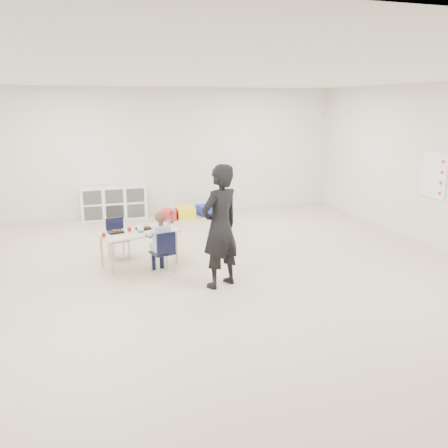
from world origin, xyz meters
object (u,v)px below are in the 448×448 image
object	(u,v)px
chair_near	(162,252)
child	(162,240)
adult	(220,227)
table	(139,248)
cubby_shelf	(114,203)

from	to	relation	value
chair_near	child	bearing A→B (deg)	0.00
adult	table	bearing A→B (deg)	-79.18
table	cubby_shelf	xyz separation A→B (m)	(-0.13, 3.28, 0.08)
chair_near	adult	xyz separation A→B (m)	(0.66, -0.76, 0.52)
child	table	bearing A→B (deg)	106.31
adult	chair_near	bearing A→B (deg)	-75.90
table	cubby_shelf	bearing A→B (deg)	76.93
cubby_shelf	child	bearing A→B (deg)	-83.80
table	adult	xyz separation A→B (m)	(0.94, -1.22, 0.57)
adult	cubby_shelf	bearing A→B (deg)	-103.60
child	adult	distance (m)	1.06
table	chair_near	xyz separation A→B (m)	(0.28, -0.45, 0.05)
table	adult	distance (m)	1.64
cubby_shelf	adult	xyz separation A→B (m)	(1.07, -4.50, 0.49)
cubby_shelf	adult	distance (m)	4.65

